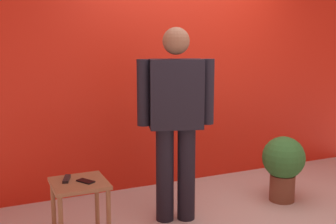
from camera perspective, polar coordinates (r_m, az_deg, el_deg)
name	(u,v)px	position (r m, az deg, el deg)	size (l,w,h in m)	color
back_wall_red	(182,53)	(4.79, 2.02, 8.25)	(5.07, 0.12, 3.05)	red
standing_person	(176,115)	(3.69, 1.09, -0.44)	(0.70, 0.36, 1.78)	black
side_table	(80,195)	(3.35, -12.21, -11.31)	(0.42, 0.42, 0.57)	olive
cell_phone	(86,181)	(3.29, -11.43, -9.43)	(0.07, 0.14, 0.01)	black
tv_remote	(67,179)	(3.36, -13.95, -9.02)	(0.04, 0.17, 0.02)	black
potted_plant	(283,163)	(4.44, 15.77, -6.87)	(0.44, 0.44, 0.69)	brown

